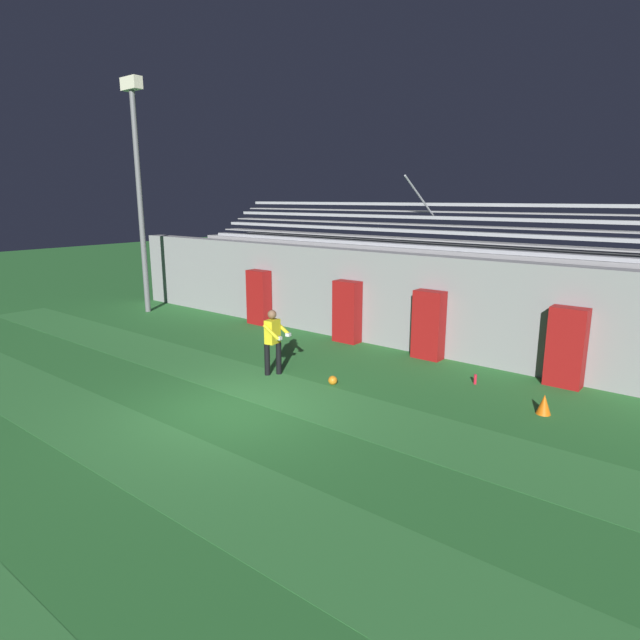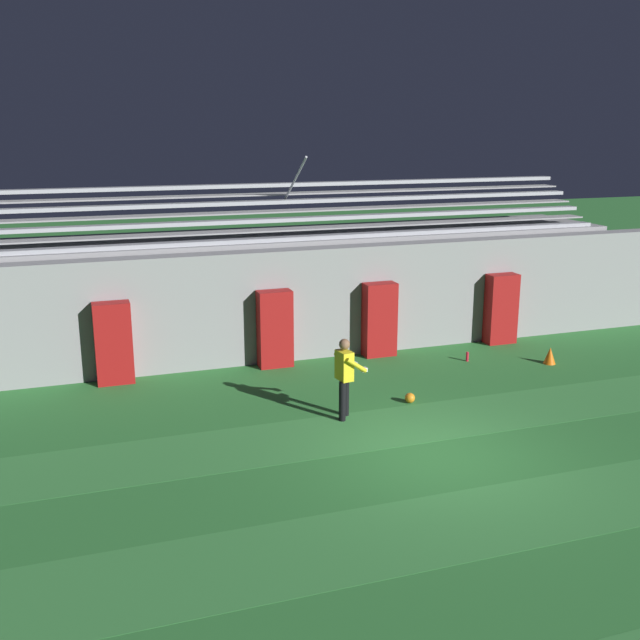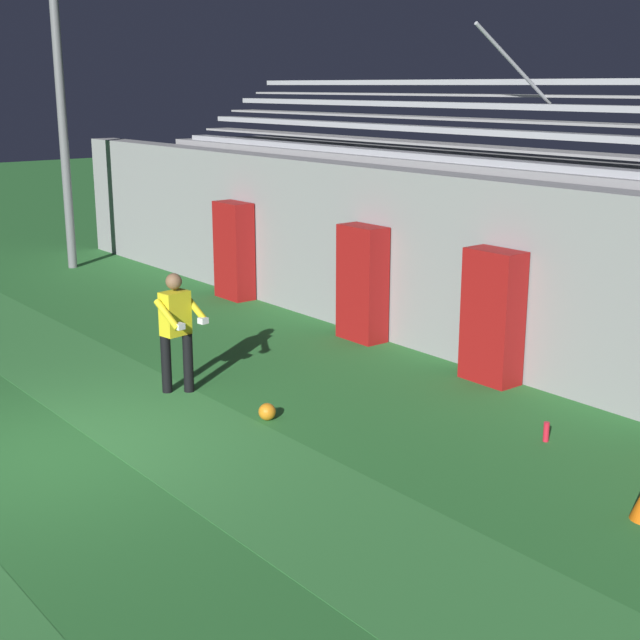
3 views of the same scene
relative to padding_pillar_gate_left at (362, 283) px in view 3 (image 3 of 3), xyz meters
The scene contains 11 objects.
ground_plane 6.18m from the padding_pillar_gate_left, 76.88° to the right, with size 80.00×80.00×0.00m, color #2D7533.
turf_stripe_far 4.75m from the padding_pillar_gate_left, 72.69° to the right, with size 28.00×1.88×0.01m, color #38843D.
back_wall 1.56m from the padding_pillar_gate_left, 21.64° to the left, with size 24.00×0.60×2.80m, color gray.
padding_pillar_gate_left is the anchor object (origin of this frame).
padding_pillar_gate_right 2.77m from the padding_pillar_gate_left, ahead, with size 0.83×0.44×1.90m, color maroon.
padding_pillar_far_left 3.82m from the padding_pillar_gate_left, behind, with size 0.83×0.44×1.90m, color maroon.
bleacher_stand 2.95m from the padding_pillar_gate_left, 61.40° to the left, with size 18.00×3.35×5.03m.
floodlight_pole 9.87m from the padding_pillar_gate_left, behind, with size 0.90×0.36×8.57m.
goalkeeper 3.74m from the padding_pillar_gate_left, 83.56° to the right, with size 0.59×0.63×1.67m.
soccer_ball 4.04m from the padding_pillar_gate_left, 58.84° to the right, with size 0.22×0.22×0.22m, color orange.
water_bottle 4.90m from the padding_pillar_gate_left, 14.32° to the right, with size 0.07×0.07×0.24m, color red.
Camera 3 is at (9.32, -3.50, 4.10)m, focal length 50.00 mm.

